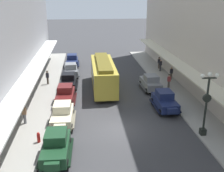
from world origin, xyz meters
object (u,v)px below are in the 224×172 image
parked_car_0 (151,82)px  pedestrian_0 (159,63)px  parked_car_5 (56,145)px  pedestrian_4 (24,114)px  parked_car_3 (71,70)px  pedestrian_5 (48,77)px  pedestrian_1 (171,73)px  parked_car_6 (62,114)px  parked_car_1 (65,94)px  parked_car_2 (68,81)px  parked_car_4 (72,60)px  pedestrian_2 (161,65)px  lamp_post_with_clock (207,101)px  pedestrian_3 (169,81)px  streetcar (103,74)px  fire_hydrant (39,137)px  parked_car_7 (165,100)px

parked_car_0 → pedestrian_0: bearing=68.4°
parked_car_5 → pedestrian_4: 6.04m
parked_car_3 → pedestrian_5: bearing=-127.6°
pedestrian_1 → pedestrian_5: (-15.65, -0.17, 0.02)m
parked_car_6 → pedestrian_0: size_ratio=2.57×
parked_car_0 → parked_car_1: size_ratio=1.00×
parked_car_2 → parked_car_3: (0.11, 5.07, 0.00)m
parked_car_4 → pedestrian_0: bearing=-13.8°
parked_car_0 → pedestrian_2: size_ratio=2.63×
parked_car_0 → parked_car_1: bearing=-163.1°
pedestrian_0 → pedestrian_2: (-0.13, -1.29, -0.02)m
parked_car_1 → parked_car_2: same height
parked_car_0 → parked_car_3: size_ratio=1.00×
parked_car_2 → pedestrian_0: 14.77m
parked_car_6 → lamp_post_with_clock: bearing=-16.5°
lamp_post_with_clock → pedestrian_0: bearing=84.5°
lamp_post_with_clock → parked_car_4: bearing=115.7°
parked_car_5 → pedestrian_5: parked_car_5 is taller
pedestrian_0 → parked_car_1: bearing=-138.7°
parked_car_1 → pedestrian_5: bearing=112.8°
pedestrian_0 → pedestrian_5: size_ratio=1.00×
parked_car_5 → pedestrian_3: size_ratio=2.57×
streetcar → lamp_post_with_clock: lamp_post_with_clock is taller
parked_car_0 → fire_hydrant: 15.61m
pedestrian_0 → parked_car_3: bearing=-170.8°
parked_car_1 → parked_car_5: same height
parked_car_1 → streetcar: bearing=42.2°
parked_car_0 → lamp_post_with_clock: size_ratio=0.83×
parked_car_2 → parked_car_6: (-0.11, -9.11, 0.00)m
parked_car_1 → streetcar: streetcar is taller
lamp_post_with_clock → pedestrian_2: size_ratio=3.15×
pedestrian_0 → pedestrian_3: size_ratio=1.00×
parked_car_2 → pedestrian_5: (-2.60, 1.55, 0.07)m
parked_car_0 → fire_hydrant: parked_car_0 is taller
pedestrian_3 → pedestrian_5: 14.63m
parked_car_3 → pedestrian_2: bearing=3.5°
parked_car_1 → fire_hydrant: bearing=-101.3°
parked_car_1 → parked_car_4: size_ratio=1.01×
parked_car_5 → pedestrian_0: (13.14, 21.24, 0.07)m
streetcar → parked_car_1: bearing=-137.8°
parked_car_2 → pedestrian_0: size_ratio=2.58×
parked_car_1 → fire_hydrant: (-1.57, -7.86, -0.38)m
parked_car_7 → pedestrian_5: size_ratio=2.56×
parked_car_0 → pedestrian_5: size_ratio=2.58×
pedestrian_5 → parked_car_6: bearing=-76.8°
parked_car_2 → parked_car_5: size_ratio=1.00×
pedestrian_4 → pedestrian_0: bearing=44.7°
parked_car_4 → parked_car_3: bearing=-89.9°
parked_car_3 → parked_car_7: size_ratio=1.01×
parked_car_2 → parked_car_5: 14.11m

